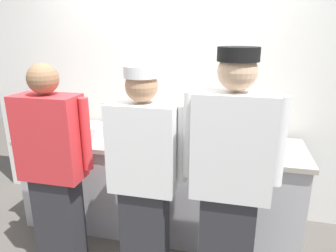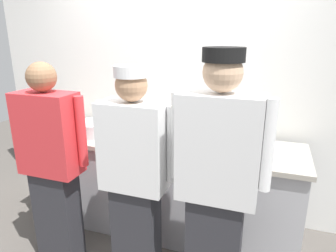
{
  "view_description": "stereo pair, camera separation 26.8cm",
  "coord_description": "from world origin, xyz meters",
  "px_view_note": "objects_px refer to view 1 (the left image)",
  "views": [
    {
      "loc": [
        0.69,
        -2.14,
        1.83
      ],
      "look_at": [
        0.1,
        0.35,
        1.04
      ],
      "focal_mm": 32.41,
      "sensor_mm": 36.0,
      "label": 1
    },
    {
      "loc": [
        0.95,
        -2.07,
        1.83
      ],
      "look_at": [
        0.1,
        0.35,
        1.04
      ],
      "focal_mm": 32.41,
      "sensor_mm": 36.0,
      "label": 2
    }
  ],
  "objects_px": {
    "squeeze_bottle_primary": "(259,136)",
    "squeeze_bottle_spare": "(58,125)",
    "ramekin_red_sauce": "(240,144)",
    "plate_stack_rear": "(257,149)",
    "ramekin_orange_sauce": "(50,130)",
    "chef_far_right": "(230,179)",
    "sheet_tray": "(198,142)",
    "plate_stack_front": "(148,141)",
    "chefs_knife": "(226,145)",
    "mixing_bowl_steel": "(89,131)",
    "ramekin_green_sauce": "(270,141)",
    "squeeze_bottle_secondary": "(36,129)",
    "chef_near_left": "(54,168)",
    "chef_center": "(144,177)",
    "deli_cup": "(84,126)"
  },
  "relations": [
    {
      "from": "squeeze_bottle_primary",
      "to": "squeeze_bottle_spare",
      "type": "bearing_deg",
      "value": -175.98
    },
    {
      "from": "squeeze_bottle_spare",
      "to": "ramekin_red_sauce",
      "type": "height_order",
      "value": "squeeze_bottle_spare"
    },
    {
      "from": "squeeze_bottle_spare",
      "to": "plate_stack_rear",
      "type": "bearing_deg",
      "value": -3.14
    },
    {
      "from": "plate_stack_rear",
      "to": "ramekin_orange_sauce",
      "type": "relative_size",
      "value": 2.63
    },
    {
      "from": "squeeze_bottle_primary",
      "to": "squeeze_bottle_spare",
      "type": "distance_m",
      "value": 1.87
    },
    {
      "from": "chef_far_right",
      "to": "plate_stack_rear",
      "type": "bearing_deg",
      "value": 71.99
    },
    {
      "from": "chef_far_right",
      "to": "sheet_tray",
      "type": "relative_size",
      "value": 3.46
    },
    {
      "from": "plate_stack_front",
      "to": "chefs_knife",
      "type": "bearing_deg",
      "value": 9.93
    },
    {
      "from": "mixing_bowl_steel",
      "to": "plate_stack_front",
      "type": "bearing_deg",
      "value": -3.56
    },
    {
      "from": "squeeze_bottle_primary",
      "to": "ramekin_orange_sauce",
      "type": "relative_size",
      "value": 2.01
    },
    {
      "from": "ramekin_red_sauce",
      "to": "mixing_bowl_steel",
      "type": "bearing_deg",
      "value": -176.54
    },
    {
      "from": "chef_far_right",
      "to": "ramekin_orange_sauce",
      "type": "distance_m",
      "value": 1.91
    },
    {
      "from": "ramekin_green_sauce",
      "to": "chefs_knife",
      "type": "relative_size",
      "value": 0.33
    },
    {
      "from": "ramekin_red_sauce",
      "to": "ramekin_orange_sauce",
      "type": "bearing_deg",
      "value": -179.58
    },
    {
      "from": "mixing_bowl_steel",
      "to": "squeeze_bottle_secondary",
      "type": "height_order",
      "value": "squeeze_bottle_secondary"
    },
    {
      "from": "squeeze_bottle_primary",
      "to": "ramekin_green_sauce",
      "type": "height_order",
      "value": "squeeze_bottle_primary"
    },
    {
      "from": "squeeze_bottle_primary",
      "to": "ramekin_orange_sauce",
      "type": "height_order",
      "value": "squeeze_bottle_primary"
    },
    {
      "from": "chefs_knife",
      "to": "sheet_tray",
      "type": "bearing_deg",
      "value": -179.21
    },
    {
      "from": "chef_near_left",
      "to": "chefs_knife",
      "type": "bearing_deg",
      "value": 29.1
    },
    {
      "from": "plate_stack_rear",
      "to": "chefs_knife",
      "type": "bearing_deg",
      "value": 150.95
    },
    {
      "from": "chef_center",
      "to": "squeeze_bottle_primary",
      "type": "bearing_deg",
      "value": 44.2
    },
    {
      "from": "squeeze_bottle_primary",
      "to": "chefs_knife",
      "type": "distance_m",
      "value": 0.29
    },
    {
      "from": "plate_stack_rear",
      "to": "ramekin_green_sauce",
      "type": "relative_size",
      "value": 2.57
    },
    {
      "from": "ramekin_orange_sauce",
      "to": "chefs_knife",
      "type": "relative_size",
      "value": 0.32
    },
    {
      "from": "chef_far_right",
      "to": "mixing_bowl_steel",
      "type": "distance_m",
      "value": 1.46
    },
    {
      "from": "ramekin_orange_sauce",
      "to": "squeeze_bottle_primary",
      "type": "bearing_deg",
      "value": 3.09
    },
    {
      "from": "chefs_knife",
      "to": "ramekin_green_sauce",
      "type": "bearing_deg",
      "value": 19.63
    },
    {
      "from": "chef_far_right",
      "to": "chefs_knife",
      "type": "xyz_separation_m",
      "value": [
        -0.06,
        0.73,
        -0.04
      ]
    },
    {
      "from": "sheet_tray",
      "to": "squeeze_bottle_spare",
      "type": "height_order",
      "value": "squeeze_bottle_spare"
    },
    {
      "from": "chef_far_right",
      "to": "chefs_knife",
      "type": "height_order",
      "value": "chef_far_right"
    },
    {
      "from": "chef_center",
      "to": "chef_far_right",
      "type": "height_order",
      "value": "chef_far_right"
    },
    {
      "from": "squeeze_bottle_spare",
      "to": "ramekin_orange_sauce",
      "type": "height_order",
      "value": "squeeze_bottle_spare"
    },
    {
      "from": "chef_far_right",
      "to": "chef_near_left",
      "type": "bearing_deg",
      "value": 178.21
    },
    {
      "from": "sheet_tray",
      "to": "squeeze_bottle_spare",
      "type": "relative_size",
      "value": 2.86
    },
    {
      "from": "chef_near_left",
      "to": "ramekin_green_sauce",
      "type": "bearing_deg",
      "value": 27.03
    },
    {
      "from": "plate_stack_rear",
      "to": "squeeze_bottle_primary",
      "type": "bearing_deg",
      "value": 85.66
    },
    {
      "from": "squeeze_bottle_primary",
      "to": "deli_cup",
      "type": "bearing_deg",
      "value": -179.88
    },
    {
      "from": "squeeze_bottle_secondary",
      "to": "squeeze_bottle_primary",
      "type": "bearing_deg",
      "value": 8.42
    },
    {
      "from": "squeeze_bottle_primary",
      "to": "chefs_knife",
      "type": "relative_size",
      "value": 0.64
    },
    {
      "from": "ramekin_green_sauce",
      "to": "chef_near_left",
      "type": "bearing_deg",
      "value": -152.97
    },
    {
      "from": "plate_stack_front",
      "to": "sheet_tray",
      "type": "relative_size",
      "value": 0.47
    },
    {
      "from": "sheet_tray",
      "to": "plate_stack_front",
      "type": "bearing_deg",
      "value": -164.98
    },
    {
      "from": "squeeze_bottle_primary",
      "to": "ramekin_red_sauce",
      "type": "height_order",
      "value": "squeeze_bottle_primary"
    },
    {
      "from": "ramekin_orange_sauce",
      "to": "ramekin_red_sauce",
      "type": "xyz_separation_m",
      "value": [
        1.83,
        0.01,
        0.0
      ]
    },
    {
      "from": "chef_near_left",
      "to": "ramekin_red_sauce",
      "type": "distance_m",
      "value": 1.52
    },
    {
      "from": "sheet_tray",
      "to": "ramekin_green_sauce",
      "type": "distance_m",
      "value": 0.64
    },
    {
      "from": "plate_stack_rear",
      "to": "mixing_bowl_steel",
      "type": "bearing_deg",
      "value": 177.84
    },
    {
      "from": "plate_stack_front",
      "to": "squeeze_bottle_secondary",
      "type": "bearing_deg",
      "value": -175.53
    },
    {
      "from": "mixing_bowl_steel",
      "to": "chefs_knife",
      "type": "height_order",
      "value": "mixing_bowl_steel"
    },
    {
      "from": "mixing_bowl_steel",
      "to": "sheet_tray",
      "type": "xyz_separation_m",
      "value": [
        1.01,
        0.08,
        -0.05
      ]
    }
  ]
}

